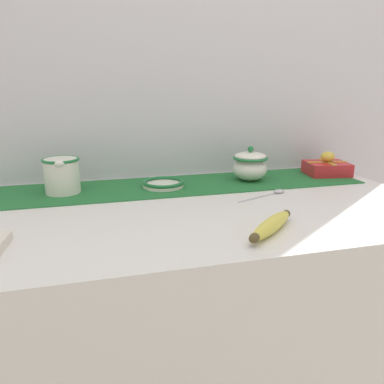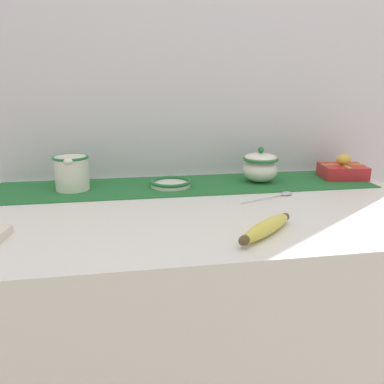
{
  "view_description": "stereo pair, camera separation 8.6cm",
  "coord_description": "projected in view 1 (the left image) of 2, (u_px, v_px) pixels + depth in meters",
  "views": [
    {
      "loc": [
        -0.26,
        -0.9,
        1.18
      ],
      "look_at": [
        -0.03,
        -0.05,
        0.93
      ],
      "focal_mm": 35.0,
      "sensor_mm": 36.0,
      "label": 1
    },
    {
      "loc": [
        -0.17,
        -0.92,
        1.18
      ],
      "look_at": [
        -0.03,
        -0.05,
        0.93
      ],
      "focal_mm": 35.0,
      "sensor_mm": 36.0,
      "label": 2
    }
  ],
  "objects": [
    {
      "name": "banana",
      "position": [
        271.0,
        225.0,
        0.79
      ],
      "size": [
        0.16,
        0.15,
        0.03
      ],
      "rotation": [
        0.0,
        0.0,
        0.71
      ],
      "color": "#DBCC4C",
      "rests_on": "countertop"
    },
    {
      "name": "spoon",
      "position": [
        276.0,
        192.0,
        1.08
      ],
      "size": [
        0.18,
        0.08,
        0.01
      ],
      "rotation": [
        0.0,
        0.0,
        0.39
      ],
      "color": "#B7B7BC",
      "rests_on": "countertop"
    },
    {
      "name": "gift_box",
      "position": [
        327.0,
        167.0,
        1.3
      ],
      "size": [
        0.16,
        0.14,
        0.08
      ],
      "rotation": [
        0.0,
        0.0,
        -0.17
      ],
      "color": "red",
      "rests_on": "countertop"
    },
    {
      "name": "cream_pitcher",
      "position": [
        62.0,
        174.0,
        1.07
      ],
      "size": [
        0.1,
        0.12,
        0.1
      ],
      "color": "white",
      "rests_on": "countertop"
    },
    {
      "name": "sugar_bowl",
      "position": [
        250.0,
        165.0,
        1.22
      ],
      "size": [
        0.11,
        0.11,
        0.11
      ],
      "color": "white",
      "rests_on": "countertop"
    },
    {
      "name": "small_dish",
      "position": [
        163.0,
        184.0,
        1.14
      ],
      "size": [
        0.13,
        0.13,
        0.02
      ],
      "color": "white",
      "rests_on": "countertop"
    },
    {
      "name": "back_wall",
      "position": [
        167.0,
        81.0,
        1.23
      ],
      "size": [
        2.07,
        0.04,
        2.4
      ],
      "primitive_type": "cube",
      "color": "silver",
      "rests_on": "ground_plane"
    },
    {
      "name": "table_runner",
      "position": [
        179.0,
        185.0,
        1.17
      ],
      "size": [
        1.17,
        0.25,
        0.0
      ],
      "primitive_type": "cube",
      "color": "#236B33",
      "rests_on": "countertop"
    },
    {
      "name": "countertop",
      "position": [
        196.0,
        348.0,
        1.1
      ],
      "size": [
        1.27,
        0.68,
        0.88
      ],
      "primitive_type": "cube",
      "color": "silver",
      "rests_on": "ground_plane"
    }
  ]
}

